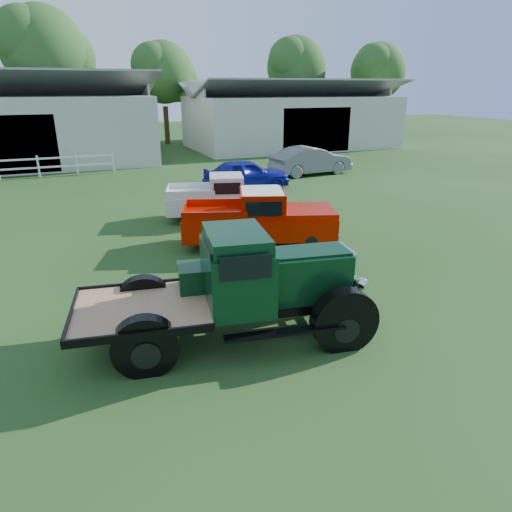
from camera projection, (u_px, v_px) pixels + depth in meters
name	position (u px, v px, depth m)	size (l,w,h in m)	color
ground	(269.00, 321.00, 9.85)	(120.00, 120.00, 0.00)	#1E4112
shed_left	(1.00, 119.00, 28.85)	(18.80, 10.20, 5.60)	#ADAC9E
shed_right	(290.00, 114.00, 37.35)	(16.80, 9.20, 5.20)	#ADAC9E
tree_b	(47.00, 73.00, 35.82)	(6.90, 6.90, 11.50)	#2D591E
tree_c	(164.00, 90.00, 38.63)	(5.40, 5.40, 9.00)	#2D591E
tree_d	(296.00, 84.00, 44.00)	(6.00, 6.00, 10.00)	#2D591E
tree_e	(377.00, 86.00, 45.24)	(5.70, 5.70, 9.50)	#2D591E
vintage_flatbed	(231.00, 287.00, 8.82)	(5.63, 2.23, 2.23)	black
red_pickup	(259.00, 218.00, 14.26)	(4.88, 1.88, 1.78)	#B41000
white_pickup	(224.00, 197.00, 17.20)	(4.45, 1.73, 1.64)	silver
misc_car_blue	(247.00, 174.00, 22.35)	(1.70, 4.22, 1.44)	#131896
misc_car_grey	(311.00, 161.00, 25.97)	(1.66, 4.77, 1.57)	slate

